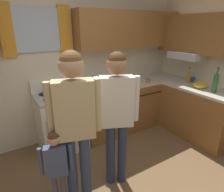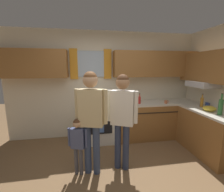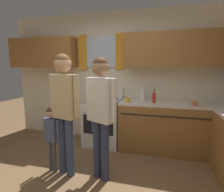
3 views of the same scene
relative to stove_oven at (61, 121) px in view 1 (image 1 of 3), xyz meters
name	(u,v)px [view 1 (image 1 of 3)]	position (x,y,z in m)	size (l,w,h in m)	color
back_wall_unit	(62,52)	(0.20, 0.28, 1.03)	(4.60, 0.42, 2.60)	beige
kitchen_counter_run	(155,107)	(1.69, -0.34, -0.02)	(2.11, 1.84, 0.90)	brown
stove_oven	(61,121)	(0.00, 0.00, 0.00)	(0.69, 0.67, 1.10)	silver
bottle_wine_green	(215,83)	(2.11, -1.17, 0.58)	(0.08, 0.08, 0.39)	#2D6633
bottle_sauce_red	(116,82)	(0.97, -0.12, 0.53)	(0.06, 0.06, 0.25)	red
bottle_oil_amber	(188,77)	(2.21, -0.61, 0.54)	(0.06, 0.06, 0.29)	#B27223
mug_cobalt_blue	(193,79)	(2.36, -0.59, 0.48)	(0.11, 0.07, 0.08)	#2D479E
mug_mustard_yellow	(95,90)	(0.51, -0.21, 0.48)	(0.12, 0.08, 0.09)	gold
cup_terracotta	(148,80)	(1.60, -0.20, 0.47)	(0.11, 0.07, 0.08)	#B76642
water_pitcher	(100,80)	(0.75, 0.07, 0.54)	(0.19, 0.11, 0.22)	silver
mixing_bowl	(200,85)	(2.12, -0.92, 0.48)	(0.24, 0.24, 0.10)	gold
adult_holding_child	(75,116)	(-0.18, -1.14, 0.59)	(0.50, 0.27, 1.69)	#38476B
adult_in_plaid	(117,107)	(0.32, -1.11, 0.56)	(0.47, 0.30, 1.64)	#2D3856
small_child	(56,164)	(-0.41, -1.14, 0.13)	(0.31, 0.15, 0.96)	#4C4C56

